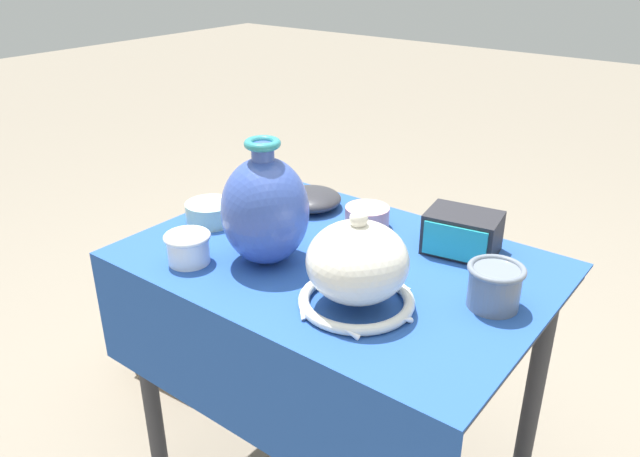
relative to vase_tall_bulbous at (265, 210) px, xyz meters
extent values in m
cylinder|color=#38383D|center=(-0.29, -0.16, -0.48)|extent=(0.04, 0.04, 0.65)
cylinder|color=#38383D|center=(-0.29, 0.37, -0.48)|extent=(0.04, 0.04, 0.65)
cylinder|color=#38383D|center=(0.52, 0.37, -0.48)|extent=(0.04, 0.04, 0.65)
cube|color=#38383D|center=(0.12, 0.11, -0.14)|extent=(0.91, 0.62, 0.03)
cube|color=#234C9E|center=(0.12, 0.11, -0.13)|extent=(0.93, 0.64, 0.01)
cube|color=#234C9E|center=(0.12, -0.22, -0.27)|extent=(0.93, 0.01, 0.29)
ellipsoid|color=#3851A8|center=(0.00, 0.00, 0.00)|extent=(0.19, 0.19, 0.24)
cylinder|color=#3851A8|center=(0.00, 0.00, 0.13)|extent=(0.05, 0.05, 0.04)
torus|color=teal|center=(0.00, 0.00, 0.15)|extent=(0.08, 0.08, 0.02)
torus|color=white|center=(0.26, -0.03, -0.11)|extent=(0.23, 0.23, 0.02)
ellipsoid|color=white|center=(0.26, -0.03, -0.03)|extent=(0.20, 0.20, 0.16)
sphere|color=white|center=(0.26, -0.03, 0.06)|extent=(0.04, 0.04, 0.04)
cone|color=white|center=(0.38, -0.03, -0.11)|extent=(0.01, 0.03, 0.03)
cone|color=white|center=(0.32, 0.07, -0.11)|extent=(0.03, 0.03, 0.03)
cone|color=white|center=(0.21, 0.07, -0.11)|extent=(0.03, 0.03, 0.03)
cone|color=white|center=(0.15, -0.03, -0.11)|extent=(0.01, 0.03, 0.03)
cone|color=white|center=(0.21, -0.13, -0.11)|extent=(0.03, 0.03, 0.03)
cone|color=white|center=(0.32, -0.13, -0.11)|extent=(0.03, 0.03, 0.03)
cube|color=#232328|center=(0.32, 0.30, -0.08)|extent=(0.18, 0.14, 0.09)
cube|color=teal|center=(0.33, 0.24, -0.08)|extent=(0.14, 0.03, 0.08)
ellipsoid|color=#2D2D33|center=(-0.11, 0.29, -0.10)|extent=(0.16, 0.16, 0.05)
cylinder|color=slate|center=(0.48, 0.13, -0.08)|extent=(0.10, 0.10, 0.08)
torus|color=slate|center=(0.48, 0.13, -0.04)|extent=(0.11, 0.11, 0.01)
cylinder|color=#A8CCB7|center=(-0.25, 0.06, -0.10)|extent=(0.12, 0.12, 0.05)
cylinder|color=white|center=(-0.13, -0.11, -0.09)|extent=(0.09, 0.09, 0.06)
torus|color=white|center=(-0.13, -0.11, -0.06)|extent=(0.10, 0.10, 0.01)
cylinder|color=#D19399|center=(0.08, 0.29, -0.10)|extent=(0.11, 0.11, 0.05)
cube|color=olive|center=(-0.59, 0.20, -0.68)|extent=(0.33, 0.24, 0.24)
cube|color=brown|center=(-0.59, 0.20, -0.57)|extent=(0.35, 0.25, 0.02)
camera|label=1|loc=(0.84, -0.90, 0.53)|focal=35.00mm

